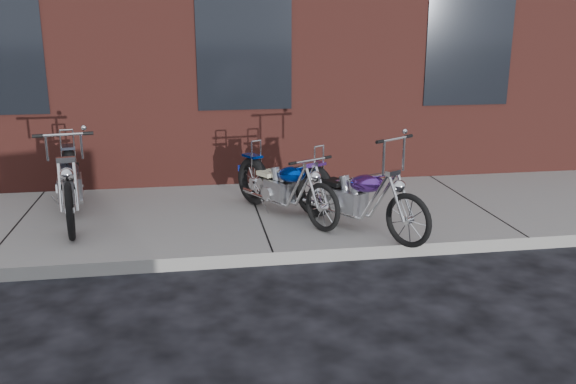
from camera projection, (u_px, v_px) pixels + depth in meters
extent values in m
plane|color=black|center=(273.00, 265.00, 6.64)|extent=(120.00, 120.00, 0.00)
cube|color=gray|center=(258.00, 217.00, 8.05)|extent=(22.00, 3.00, 0.15)
torus|color=black|center=(322.00, 193.00, 7.66)|extent=(0.48, 0.65, 0.68)
torus|color=black|center=(419.00, 223.00, 6.59)|extent=(0.39, 0.56, 0.62)
cube|color=gray|center=(358.00, 204.00, 7.22)|extent=(0.43, 0.46, 0.29)
ellipsoid|color=#542687|center=(376.00, 186.00, 6.95)|extent=(0.49, 0.57, 0.29)
cube|color=black|center=(343.00, 184.00, 7.35)|extent=(0.33, 0.35, 0.06)
cylinder|color=silver|center=(411.00, 199.00, 6.61)|extent=(0.18, 0.25, 0.51)
cylinder|color=silver|center=(405.00, 140.00, 6.52)|extent=(0.46, 0.30, 0.03)
cylinder|color=silver|center=(327.00, 166.00, 7.51)|extent=(0.03, 0.03, 0.46)
cylinder|color=silver|center=(351.00, 208.00, 7.48)|extent=(0.49, 0.75, 0.05)
torus|color=black|center=(259.00, 183.00, 8.19)|extent=(0.43, 0.64, 0.66)
torus|color=black|center=(330.00, 210.00, 7.11)|extent=(0.34, 0.55, 0.59)
cube|color=gray|center=(286.00, 193.00, 7.75)|extent=(0.40, 0.44, 0.27)
ellipsoid|color=#002BA7|center=(299.00, 176.00, 7.48)|extent=(0.45, 0.55, 0.28)
cube|color=#C0BD94|center=(275.00, 175.00, 7.88)|extent=(0.31, 0.33, 0.05)
cylinder|color=silver|center=(324.00, 188.00, 7.13)|extent=(0.16, 0.25, 0.49)
cylinder|color=silver|center=(318.00, 162.00, 7.14)|extent=(0.45, 0.27, 0.03)
cylinder|color=silver|center=(262.00, 159.00, 8.04)|extent=(0.03, 0.03, 0.44)
cylinder|color=silver|center=(283.00, 197.00, 7.99)|extent=(0.43, 0.74, 0.04)
torus|color=black|center=(71.00, 178.00, 8.25)|extent=(0.27, 0.77, 0.75)
torus|color=black|center=(70.00, 215.00, 6.76)|extent=(0.18, 0.68, 0.68)
cube|color=gray|center=(70.00, 191.00, 7.64)|extent=(0.36, 0.46, 0.31)
ellipsoid|color=black|center=(68.00, 173.00, 7.30)|extent=(0.36, 0.61, 0.32)
cube|color=black|center=(69.00, 170.00, 7.84)|extent=(0.30, 0.33, 0.06)
cylinder|color=silver|center=(68.00, 189.00, 6.81)|extent=(0.09, 0.31, 0.56)
cylinder|color=silver|center=(63.00, 137.00, 6.78)|extent=(0.57, 0.13, 0.03)
cylinder|color=silver|center=(68.00, 150.00, 8.07)|extent=(0.03, 0.03, 0.50)
cylinder|color=silver|center=(82.00, 196.00, 7.93)|extent=(0.20, 0.94, 0.05)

